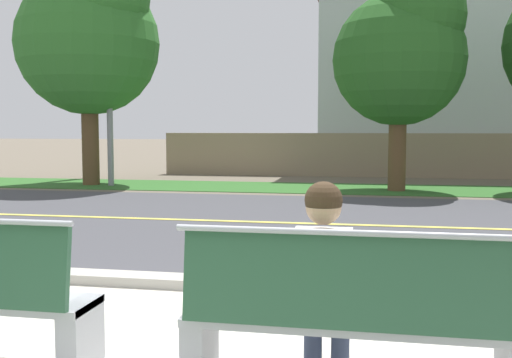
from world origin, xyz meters
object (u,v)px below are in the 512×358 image
object	(u,v)px
shade_tree_left	(404,50)
seated_person_white	(324,275)
shade_tree_far_left	(91,33)
streetlamp	(111,22)
bench_right	(349,319)

from	to	relation	value
shade_tree_left	seated_person_white	bearing A→B (deg)	-94.96
seated_person_white	shade_tree_far_left	bearing A→B (deg)	121.63
seated_person_white	shade_tree_left	bearing A→B (deg)	85.04
streetlamp	shade_tree_far_left	bearing A→B (deg)	-169.08
shade_tree_left	streetlamp	bearing A→B (deg)	178.85
shade_tree_far_left	shade_tree_left	size ratio (longest dim) A/B	1.19
shade_tree_far_left	shade_tree_left	bearing A→B (deg)	-0.36
seated_person_white	shade_tree_far_left	world-z (taller)	shade_tree_far_left
streetlamp	shade_tree_far_left	xyz separation A→B (m)	(-0.53, -0.10, -0.28)
streetlamp	seated_person_white	bearing A→B (deg)	-60.52
bench_right	seated_person_white	size ratio (longest dim) A/B	1.57
bench_right	shade_tree_far_left	world-z (taller)	shade_tree_far_left
bench_right	shade_tree_left	world-z (taller)	shade_tree_left
shade_tree_far_left	shade_tree_left	xyz separation A→B (m)	(8.16, -0.05, -0.65)
bench_right	streetlamp	xyz separation A→B (m)	(-6.79, 11.89, 3.92)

